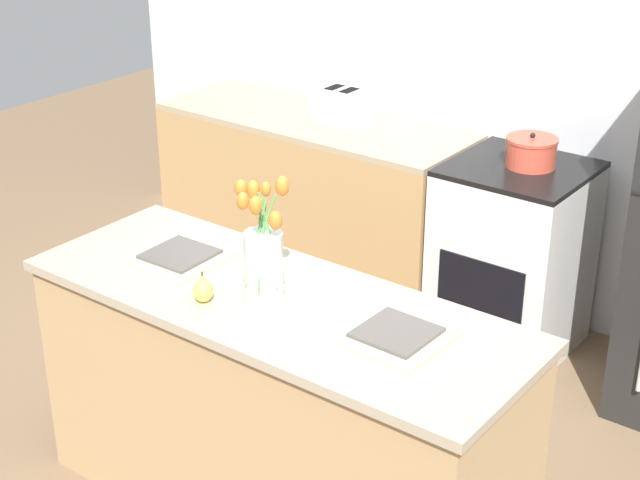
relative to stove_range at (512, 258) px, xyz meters
name	(u,v)px	position (x,y,z in m)	size (l,w,h in m)	color
back_wall	(548,47)	(-0.10, 0.40, 0.90)	(5.20, 0.08, 2.70)	silver
kitchen_island	(277,409)	(-0.10, -1.60, -0.01)	(1.80, 0.66, 0.89)	tan
back_counter	(314,200)	(-1.16, 0.00, 0.00)	(1.68, 0.60, 0.91)	tan
stove_range	(512,258)	(0.00, 0.00, 0.00)	(0.60, 0.61, 0.91)	silver
flower_vase	(263,257)	(-0.11, -1.64, 0.60)	(0.16, 0.15, 0.44)	silver
pear_figurine	(203,290)	(-0.27, -1.76, 0.48)	(0.07, 0.07, 0.11)	#E5CC4C
plate_setting_left	(180,256)	(-0.56, -1.57, 0.45)	(0.32, 0.32, 0.02)	beige
plate_setting_right	(396,334)	(0.36, -1.57, 0.45)	(0.32, 0.32, 0.02)	beige
toaster	(341,105)	(-1.02, 0.04, 0.54)	(0.28, 0.18, 0.17)	#B7BABC
cooking_pot	(531,152)	(0.03, 0.03, 0.52)	(0.23, 0.23, 0.16)	#CC4C38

